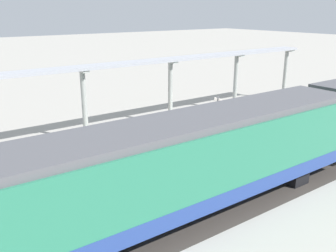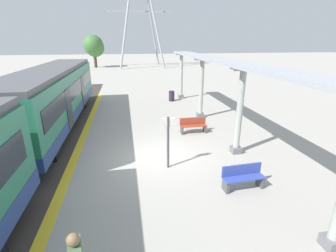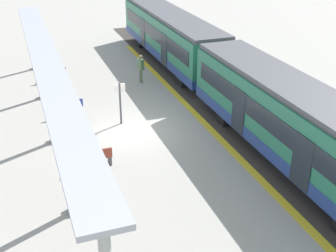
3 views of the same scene
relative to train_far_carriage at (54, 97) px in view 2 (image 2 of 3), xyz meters
name	(u,v)px [view 2 (image 2 of 3)]	position (x,y,z in m)	size (l,w,h in m)	color
ground_plane	(160,157)	(5.58, -5.29, -1.83)	(176.00, 176.00, 0.00)	#A4A097
tactile_edge_strip	(72,164)	(1.78, -5.29, -1.83)	(0.36, 29.09, 0.01)	gold
trackbed	(27,167)	(-0.01, -5.29, -1.83)	(3.20, 41.09, 0.01)	#38332D
train_far_carriage	(54,97)	(0.00, 0.00, 0.00)	(2.65, 14.24, 3.48)	#277356
canopy_pillar_third	(239,112)	(9.12, -5.45, 0.14)	(1.10, 0.44, 3.91)	slate
canopy_pillar_fourth	(201,89)	(9.12, 0.20, 0.14)	(1.10, 0.44, 3.91)	slate
canopy_pillar_fifth	(181,76)	(9.12, 6.14, 0.14)	(1.10, 0.44, 3.91)	slate
canopy_beam	(242,65)	(9.12, -5.22, 2.15)	(1.20, 23.52, 0.16)	#A8AAB2
bench_near_end	(193,125)	(7.85, -2.55, -1.39)	(1.50, 0.46, 0.86)	#963B27
bench_mid_platform	(243,177)	(8.09, -8.20, -1.39)	(1.52, 0.53, 0.86)	#3648A2
trash_bin	(172,96)	(8.09, 5.24, -1.40)	(0.48, 0.48, 0.86)	#2D1E36
platform_info_sign	(168,137)	(5.76, -6.28, -0.51)	(0.56, 0.10, 2.20)	#4C4C51
electricity_pylon	(139,4)	(7.60, 35.01, 9.42)	(11.79, 8.40, 22.15)	#93969B
tree_left_background	(95,48)	(-1.04, 35.10, 1.82)	(3.49, 3.49, 5.41)	brown
tree_right_background	(93,45)	(-1.25, 34.69, 2.27)	(3.70, 3.70, 5.97)	brown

